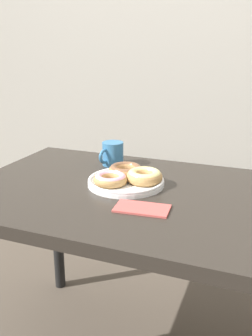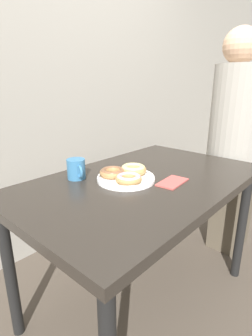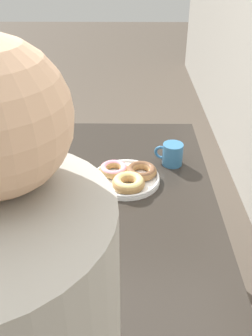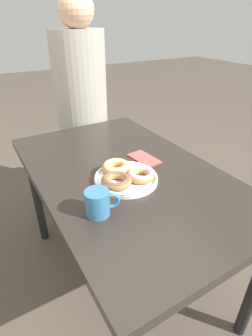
{
  "view_description": "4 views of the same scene",
  "coord_description": "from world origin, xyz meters",
  "px_view_note": "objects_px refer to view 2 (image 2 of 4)",
  "views": [
    {
      "loc": [
        0.36,
        -0.78,
        1.16
      ],
      "look_at": [
        -0.08,
        0.33,
        0.76
      ],
      "focal_mm": 40.0,
      "sensor_mm": 36.0,
      "label": 1
    },
    {
      "loc": [
        -0.91,
        -0.41,
        1.12
      ],
      "look_at": [
        -0.08,
        0.33,
        0.76
      ],
      "focal_mm": 28.0,
      "sensor_mm": 36.0,
      "label": 2
    },
    {
      "loc": [
        1.12,
        0.34,
        1.51
      ],
      "look_at": [
        -0.08,
        0.33,
        0.76
      ],
      "focal_mm": 40.0,
      "sensor_mm": 36.0,
      "label": 3
    },
    {
      "loc": [
        -0.86,
        0.8,
        1.29
      ],
      "look_at": [
        -0.08,
        0.33,
        0.76
      ],
      "focal_mm": 28.0,
      "sensor_mm": 36.0,
      "label": 4
    }
  ],
  "objects_px": {
    "coffee_mug": "(76,169)",
    "napkin": "(172,182)",
    "dining_table": "(143,193)",
    "person_figure": "(236,142)",
    "donut_plate": "(126,175)"
  },
  "relations": [
    {
      "from": "donut_plate",
      "to": "dining_table",
      "type": "bearing_deg",
      "value": -31.44
    },
    {
      "from": "dining_table",
      "to": "napkin",
      "type": "height_order",
      "value": "napkin"
    },
    {
      "from": "coffee_mug",
      "to": "donut_plate",
      "type": "bearing_deg",
      "value": -53.27
    },
    {
      "from": "dining_table",
      "to": "donut_plate",
      "type": "xyz_separation_m",
      "value": [
        -0.07,
        0.05,
        0.1
      ]
    },
    {
      "from": "dining_table",
      "to": "donut_plate",
      "type": "distance_m",
      "value": 0.13
    },
    {
      "from": "coffee_mug",
      "to": "napkin",
      "type": "relative_size",
      "value": 0.71
    },
    {
      "from": "dining_table",
      "to": "coffee_mug",
      "type": "distance_m",
      "value": 0.33
    },
    {
      "from": "dining_table",
      "to": "person_figure",
      "type": "distance_m",
      "value": 0.81
    },
    {
      "from": "dining_table",
      "to": "donut_plate",
      "type": "bearing_deg",
      "value": 148.56
    },
    {
      "from": "dining_table",
      "to": "coffee_mug",
      "type": "xyz_separation_m",
      "value": [
        -0.21,
        0.23,
        0.12
      ]
    },
    {
      "from": "person_figure",
      "to": "donut_plate",
      "type": "bearing_deg",
      "value": 168.49
    },
    {
      "from": "dining_table",
      "to": "person_figure",
      "type": "relative_size",
      "value": 0.84
    },
    {
      "from": "person_figure",
      "to": "dining_table",
      "type": "bearing_deg",
      "value": 170.61
    },
    {
      "from": "dining_table",
      "to": "donut_plate",
      "type": "height_order",
      "value": "donut_plate"
    },
    {
      "from": "donut_plate",
      "to": "napkin",
      "type": "height_order",
      "value": "donut_plate"
    }
  ]
}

